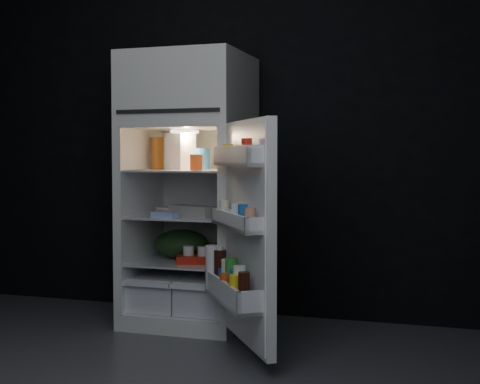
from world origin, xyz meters
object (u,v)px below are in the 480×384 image
(refrigerator, at_px, (190,180))
(egg_carton, at_px, (193,211))
(milk_jug, at_px, (180,151))
(fridge_door, at_px, (243,236))
(yogurt_tray, at_px, (197,259))

(refrigerator, height_order, egg_carton, refrigerator)
(refrigerator, distance_m, milk_jug, 0.20)
(fridge_door, relative_size, yogurt_tray, 4.65)
(refrigerator, distance_m, fridge_door, 0.94)
(refrigerator, distance_m, egg_carton, 0.24)
(fridge_door, relative_size, milk_jug, 5.08)
(refrigerator, relative_size, milk_jug, 7.42)
(yogurt_tray, bearing_deg, fridge_door, -68.46)
(egg_carton, xyz_separation_m, yogurt_tray, (0.04, -0.01, -0.31))
(fridge_door, distance_m, milk_jug, 1.02)
(fridge_door, height_order, yogurt_tray, fridge_door)
(egg_carton, bearing_deg, refrigerator, 138.91)
(fridge_door, xyz_separation_m, yogurt_tray, (-0.48, 0.54, -0.23))
(refrigerator, bearing_deg, yogurt_tray, -54.48)
(yogurt_tray, bearing_deg, milk_jug, 126.67)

